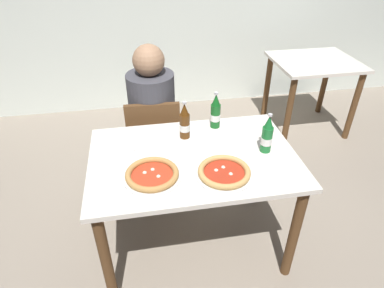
{
  "coord_description": "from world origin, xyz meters",
  "views": [
    {
      "loc": [
        -0.28,
        -1.54,
        1.89
      ],
      "look_at": [
        0.0,
        0.05,
        0.8
      ],
      "focal_mm": 31.1,
      "sensor_mm": 36.0,
      "label": 1
    }
  ],
  "objects_px": {
    "dining_table_main": "(193,171)",
    "beer_bottle_center": "(215,113)",
    "pizza_margherita_near": "(152,175)",
    "pizza_marinara_far": "(224,172)",
    "chair_behind_table": "(154,141)",
    "diner_seated": "(154,126)",
    "beer_bottle_right": "(185,123)",
    "napkin_with_cutlery": "(125,143)",
    "beer_bottle_left": "(267,136)",
    "dining_table_background": "(313,76)"
  },
  "relations": [
    {
      "from": "dining_table_main",
      "to": "beer_bottle_center",
      "type": "distance_m",
      "value": 0.42
    },
    {
      "from": "diner_seated",
      "to": "dining_table_background",
      "type": "xyz_separation_m",
      "value": [
        1.65,
        0.69,
        0.01
      ]
    },
    {
      "from": "dining_table_background",
      "to": "pizza_margherita_near",
      "type": "distance_m",
      "value": 2.29
    },
    {
      "from": "diner_seated",
      "to": "beer_bottle_right",
      "type": "height_order",
      "value": "diner_seated"
    },
    {
      "from": "dining_table_background",
      "to": "beer_bottle_right",
      "type": "bearing_deg",
      "value": -142.3
    },
    {
      "from": "pizza_margherita_near",
      "to": "beer_bottle_right",
      "type": "distance_m",
      "value": 0.44
    },
    {
      "from": "dining_table_main",
      "to": "diner_seated",
      "type": "relative_size",
      "value": 0.99
    },
    {
      "from": "dining_table_background",
      "to": "pizza_margherita_near",
      "type": "bearing_deg",
      "value": -138.55
    },
    {
      "from": "pizza_margherita_near",
      "to": "pizza_marinara_far",
      "type": "height_order",
      "value": "same"
    },
    {
      "from": "diner_seated",
      "to": "beer_bottle_right",
      "type": "distance_m",
      "value": 0.55
    },
    {
      "from": "pizza_margherita_near",
      "to": "beer_bottle_center",
      "type": "relative_size",
      "value": 1.25
    },
    {
      "from": "pizza_marinara_far",
      "to": "beer_bottle_left",
      "type": "bearing_deg",
      "value": 31.59
    },
    {
      "from": "beer_bottle_right",
      "to": "beer_bottle_center",
      "type": "bearing_deg",
      "value": 22.89
    },
    {
      "from": "chair_behind_table",
      "to": "beer_bottle_left",
      "type": "xyz_separation_m",
      "value": [
        0.62,
        -0.63,
        0.37
      ]
    },
    {
      "from": "dining_table_main",
      "to": "chair_behind_table",
      "type": "relative_size",
      "value": 1.41
    },
    {
      "from": "chair_behind_table",
      "to": "diner_seated",
      "type": "xyz_separation_m",
      "value": [
        0.0,
        0.05,
        0.1
      ]
    },
    {
      "from": "beer_bottle_center",
      "to": "chair_behind_table",
      "type": "bearing_deg",
      "value": 141.93
    },
    {
      "from": "beer_bottle_center",
      "to": "dining_table_background",
      "type": "bearing_deg",
      "value": 39.8
    },
    {
      "from": "pizza_marinara_far",
      "to": "beer_bottle_right",
      "type": "distance_m",
      "value": 0.45
    },
    {
      "from": "pizza_marinara_far",
      "to": "beer_bottle_center",
      "type": "xyz_separation_m",
      "value": [
        0.07,
        0.51,
        0.08
      ]
    },
    {
      "from": "dining_table_background",
      "to": "beer_bottle_left",
      "type": "relative_size",
      "value": 3.24
    },
    {
      "from": "dining_table_main",
      "to": "napkin_with_cutlery",
      "type": "distance_m",
      "value": 0.45
    },
    {
      "from": "dining_table_main",
      "to": "beer_bottle_center",
      "type": "relative_size",
      "value": 4.86
    },
    {
      "from": "dining_table_background",
      "to": "beer_bottle_left",
      "type": "distance_m",
      "value": 1.74
    },
    {
      "from": "diner_seated",
      "to": "beer_bottle_right",
      "type": "relative_size",
      "value": 4.89
    },
    {
      "from": "pizza_marinara_far",
      "to": "chair_behind_table",
      "type": "bearing_deg",
      "value": 111.67
    },
    {
      "from": "chair_behind_table",
      "to": "dining_table_background",
      "type": "relative_size",
      "value": 1.06
    },
    {
      "from": "dining_table_background",
      "to": "beer_bottle_center",
      "type": "bearing_deg",
      "value": -140.2
    },
    {
      "from": "pizza_marinara_far",
      "to": "beer_bottle_right",
      "type": "height_order",
      "value": "beer_bottle_right"
    },
    {
      "from": "beer_bottle_center",
      "to": "pizza_margherita_near",
      "type": "bearing_deg",
      "value": -134.35
    },
    {
      "from": "chair_behind_table",
      "to": "pizza_margherita_near",
      "type": "bearing_deg",
      "value": 88.58
    },
    {
      "from": "beer_bottle_left",
      "to": "beer_bottle_center",
      "type": "height_order",
      "value": "same"
    },
    {
      "from": "chair_behind_table",
      "to": "beer_bottle_center",
      "type": "relative_size",
      "value": 3.44
    },
    {
      "from": "dining_table_background",
      "to": "diner_seated",
      "type": "bearing_deg",
      "value": -157.25
    },
    {
      "from": "chair_behind_table",
      "to": "beer_bottle_left",
      "type": "bearing_deg",
      "value": 137.37
    },
    {
      "from": "dining_table_main",
      "to": "chair_behind_table",
      "type": "height_order",
      "value": "chair_behind_table"
    },
    {
      "from": "dining_table_main",
      "to": "chair_behind_table",
      "type": "xyz_separation_m",
      "value": [
        -0.19,
        0.61,
        -0.15
      ]
    },
    {
      "from": "diner_seated",
      "to": "dining_table_background",
      "type": "height_order",
      "value": "diner_seated"
    },
    {
      "from": "pizza_margherita_near",
      "to": "beer_bottle_center",
      "type": "height_order",
      "value": "beer_bottle_center"
    },
    {
      "from": "dining_table_background",
      "to": "beer_bottle_center",
      "type": "distance_m",
      "value": 1.66
    },
    {
      "from": "pizza_marinara_far",
      "to": "napkin_with_cutlery",
      "type": "xyz_separation_m",
      "value": [
        -0.52,
        0.4,
        -0.02
      ]
    },
    {
      "from": "dining_table_background",
      "to": "dining_table_main",
      "type": "bearing_deg",
      "value": -137.18
    },
    {
      "from": "dining_table_main",
      "to": "beer_bottle_left",
      "type": "height_order",
      "value": "beer_bottle_left"
    },
    {
      "from": "chair_behind_table",
      "to": "diner_seated",
      "type": "distance_m",
      "value": 0.11
    },
    {
      "from": "dining_table_background",
      "to": "beer_bottle_right",
      "type": "distance_m",
      "value": 1.88
    },
    {
      "from": "beer_bottle_right",
      "to": "dining_table_main",
      "type": "bearing_deg",
      "value": -85.21
    },
    {
      "from": "chair_behind_table",
      "to": "napkin_with_cutlery",
      "type": "relative_size",
      "value": 3.88
    },
    {
      "from": "dining_table_main",
      "to": "napkin_with_cutlery",
      "type": "xyz_separation_m",
      "value": [
        -0.39,
        0.2,
        0.12
      ]
    },
    {
      "from": "chair_behind_table",
      "to": "beer_bottle_center",
      "type": "distance_m",
      "value": 0.62
    },
    {
      "from": "pizza_margherita_near",
      "to": "beer_bottle_right",
      "type": "bearing_deg",
      "value": 57.68
    }
  ]
}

